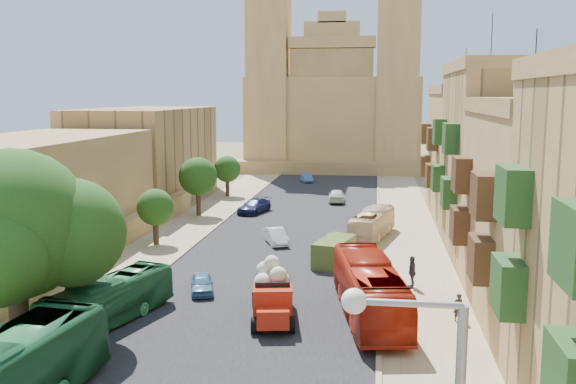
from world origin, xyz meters
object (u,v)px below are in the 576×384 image
(bus_red_east, at_px, (369,289))
(bus_cream_east, at_px, (372,224))
(car_blue_a, at_px, (202,284))
(car_dkblue, at_px, (254,206))
(ficus_tree, at_px, (16,230))
(car_blue_b, at_px, (307,178))
(street_tree_d, at_px, (227,169))
(red_truck, at_px, (272,293))
(pedestrian_a, at_px, (458,307))
(street_tree_b, at_px, (155,208))
(street_tree_c, at_px, (198,177))
(bus_green_north, at_px, (108,301))
(car_white_b, at_px, (337,196))
(pedestrian_c, at_px, (412,272))
(car_white_a, at_px, (276,236))
(olive_pickup, at_px, (334,252))
(car_cream, at_px, (337,240))
(church, at_px, (334,107))
(street_tree_a, at_px, (85,242))

(bus_red_east, relative_size, bus_cream_east, 1.30)
(car_blue_a, bearing_deg, car_dkblue, 77.40)
(ficus_tree, relative_size, car_dkblue, 1.95)
(car_blue_a, bearing_deg, car_blue_b, 72.38)
(bus_cream_east, bearing_deg, car_blue_b, -61.62)
(street_tree_d, bearing_deg, red_truck, -73.55)
(car_blue_a, relative_size, pedestrian_a, 2.17)
(street_tree_b, distance_m, pedestrian_a, 25.47)
(street_tree_c, xyz_separation_m, bus_red_east, (16.50, -26.20, -2.25))
(bus_green_north, bearing_deg, car_white_b, 92.98)
(car_dkblue, bearing_deg, pedestrian_a, -44.60)
(car_blue_a, relative_size, car_dkblue, 0.68)
(bus_green_north, bearing_deg, bus_cream_east, 75.06)
(pedestrian_c, bearing_deg, car_blue_a, -80.98)
(car_white_a, distance_m, car_white_b, 20.45)
(olive_pickup, height_order, car_cream, olive_pickup)
(bus_red_east, relative_size, pedestrian_a, 7.33)
(ficus_tree, distance_m, red_truck, 12.65)
(street_tree_c, xyz_separation_m, street_tree_d, (-0.00, 12.00, -0.67))
(church, bearing_deg, car_dkblue, -97.04)
(church, xyz_separation_m, bus_green_north, (-6.50, -71.62, -8.32))
(olive_pickup, distance_m, bus_green_north, 16.72)
(ficus_tree, xyz_separation_m, car_cream, (13.32, 20.88, -4.78))
(car_white_a, relative_size, pedestrian_a, 2.51)
(bus_green_north, relative_size, car_blue_b, 2.51)
(car_blue_b, bearing_deg, church, 65.86)
(church, relative_size, street_tree_a, 8.27)
(bus_red_east, relative_size, car_white_b, 2.57)
(red_truck, relative_size, car_cream, 1.31)
(street_tree_a, relative_size, car_cream, 1.02)
(ficus_tree, bearing_deg, olive_pickup, 50.00)
(car_cream, relative_size, car_white_b, 1.03)
(street_tree_c, height_order, bus_cream_east, street_tree_c)
(red_truck, relative_size, bus_red_east, 0.52)
(red_truck, bearing_deg, pedestrian_c, 40.85)
(bus_cream_east, height_order, car_dkblue, bus_cream_east)
(street_tree_a, distance_m, bus_green_north, 6.35)
(olive_pickup, distance_m, car_blue_a, 10.33)
(car_white_a, bearing_deg, pedestrian_c, -68.24)
(car_blue_a, bearing_deg, street_tree_c, 89.58)
(street_tree_c, bearing_deg, church, 76.79)
(car_dkblue, bearing_deg, street_tree_c, -141.06)
(street_tree_c, bearing_deg, olive_pickup, -48.81)
(red_truck, relative_size, car_dkblue, 1.20)
(street_tree_c, height_order, car_dkblue, street_tree_c)
(church, distance_m, car_cream, 54.60)
(car_blue_b, bearing_deg, bus_red_east, -96.69)
(street_tree_a, height_order, car_white_a, street_tree_a)
(church, relative_size, pedestrian_a, 24.65)
(street_tree_b, bearing_deg, church, 79.62)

